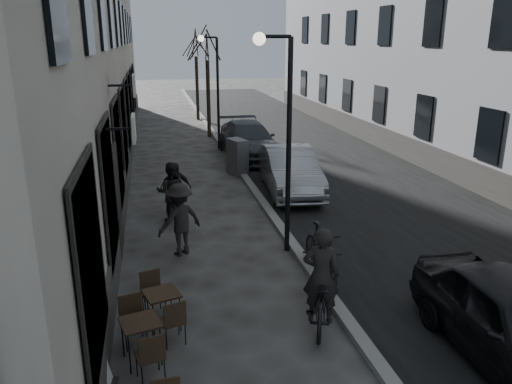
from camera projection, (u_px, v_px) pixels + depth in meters
name	position (u px, v px, depth m)	size (l,w,h in m)	color
road	(311.00, 154.00, 22.32)	(7.30, 60.00, 0.00)	black
kerb	(230.00, 157.00, 21.58)	(0.25, 60.00, 0.12)	gray
streetlamp_near	(282.00, 122.00, 11.24)	(0.90, 0.28, 5.09)	black
streetlamp_far	(214.00, 80.00, 22.46)	(0.90, 0.28, 5.09)	black
tree_near	(207.00, 44.00, 24.83)	(2.40, 2.40, 5.70)	black
tree_far	(196.00, 43.00, 30.44)	(2.40, 2.40, 5.70)	black
bistro_set_b	(141.00, 337.00, 7.89)	(0.74, 1.49, 0.85)	black
bistro_set_c	(162.00, 306.00, 8.81)	(0.77, 1.46, 0.83)	black
sign_board	(100.00, 369.00, 7.21)	(0.40, 0.59, 0.95)	black
utility_cabinet	(237.00, 157.00, 18.79)	(0.50, 0.91, 1.36)	#59585B
bicycle	(320.00, 293.00, 9.02)	(0.74, 2.12, 1.11)	black
cyclist_rider	(321.00, 275.00, 8.91)	(0.66, 0.44, 1.82)	black
pedestrian_near	(171.00, 192.00, 13.92)	(0.83, 0.65, 1.71)	black
pedestrian_mid	(180.00, 219.00, 11.75)	(1.13, 0.65, 1.76)	black
pedestrian_far	(176.00, 188.00, 14.62)	(0.89, 0.37, 1.53)	black
car_mid	(290.00, 170.00, 16.65)	(1.57, 4.51, 1.49)	#9A9DA2
car_far	(248.00, 140.00, 21.56)	(2.10, 5.16, 1.50)	#32363C
moped	(321.00, 251.00, 10.74)	(0.53, 1.89, 1.13)	black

